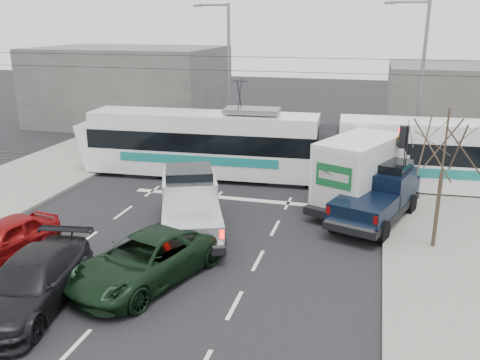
% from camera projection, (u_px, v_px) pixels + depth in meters
% --- Properties ---
extents(ground, '(120.00, 120.00, 0.00)m').
position_uv_depth(ground, '(211.00, 255.00, 17.96)').
color(ground, black).
rests_on(ground, ground).
extents(rails, '(60.00, 1.60, 0.03)m').
position_uv_depth(rails, '(270.00, 176.00, 27.18)').
color(rails, '#33302D').
rests_on(rails, ground).
extents(building_left, '(14.00, 10.00, 6.00)m').
position_uv_depth(building_left, '(131.00, 86.00, 40.83)').
color(building_left, slate).
rests_on(building_left, ground).
extents(building_right, '(12.00, 10.00, 5.00)m').
position_uv_depth(building_right, '(474.00, 101.00, 36.36)').
color(building_right, slate).
rests_on(building_right, ground).
extents(bare_tree, '(2.40, 2.40, 5.00)m').
position_uv_depth(bare_tree, '(445.00, 148.00, 17.25)').
color(bare_tree, '#47382B').
rests_on(bare_tree, ground).
extents(traffic_signal, '(0.44, 0.44, 3.60)m').
position_uv_depth(traffic_signal, '(403.00, 149.00, 21.53)').
color(traffic_signal, black).
rests_on(traffic_signal, ground).
extents(street_lamp_near, '(2.38, 0.25, 9.00)m').
position_uv_depth(street_lamp_near, '(418.00, 75.00, 27.53)').
color(street_lamp_near, slate).
rests_on(street_lamp_near, ground).
extents(street_lamp_far, '(2.38, 0.25, 9.00)m').
position_uv_depth(street_lamp_far, '(226.00, 68.00, 32.23)').
color(street_lamp_far, slate).
rests_on(street_lamp_far, ground).
extents(catenary, '(60.00, 0.20, 7.00)m').
position_uv_depth(catenary, '(271.00, 104.00, 26.03)').
color(catenary, black).
rests_on(catenary, ground).
extents(tram, '(24.97, 3.87, 5.08)m').
position_uv_depth(tram, '(327.00, 149.00, 25.35)').
color(tram, white).
rests_on(tram, ground).
extents(silver_pickup, '(4.35, 6.63, 2.29)m').
position_uv_depth(silver_pickup, '(190.00, 202.00, 19.90)').
color(silver_pickup, black).
rests_on(silver_pickup, ground).
extents(box_truck, '(4.59, 6.79, 3.22)m').
position_uv_depth(box_truck, '(364.00, 173.00, 22.15)').
color(box_truck, black).
rests_on(box_truck, ground).
extents(navy_pickup, '(3.75, 5.99, 2.37)m').
position_uv_depth(navy_pickup, '(379.00, 193.00, 20.78)').
color(navy_pickup, black).
rests_on(navy_pickup, ground).
extents(green_car, '(4.10, 5.95, 1.51)m').
position_uv_depth(green_car, '(146.00, 259.00, 15.96)').
color(green_car, black).
rests_on(green_car, ground).
extents(red_car, '(2.38, 4.37, 1.41)m').
position_uv_depth(red_car, '(4.00, 239.00, 17.52)').
color(red_car, maroon).
rests_on(red_car, ground).
extents(dark_car, '(2.89, 5.47, 1.51)m').
position_uv_depth(dark_car, '(31.00, 283.00, 14.50)').
color(dark_car, black).
rests_on(dark_car, ground).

